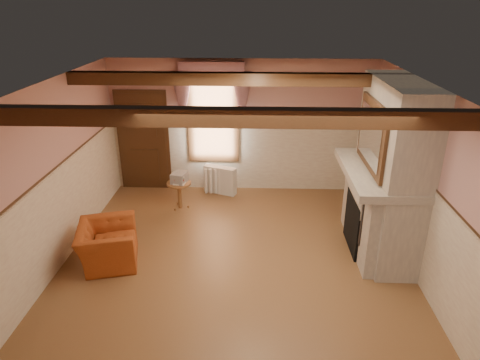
{
  "coord_description": "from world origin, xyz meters",
  "views": [
    {
      "loc": [
        0.31,
        -5.71,
        3.88
      ],
      "look_at": [
        0.05,
        0.8,
        1.11
      ],
      "focal_mm": 32.0,
      "sensor_mm": 36.0,
      "label": 1
    }
  ],
  "objects_px": {
    "bowl": "(378,165)",
    "mantel_clock": "(368,147)",
    "armchair": "(108,244)",
    "side_table": "(180,195)",
    "oil_lamp": "(373,151)",
    "radiator": "(220,180)"
  },
  "relations": [
    {
      "from": "mantel_clock",
      "to": "oil_lamp",
      "type": "relative_size",
      "value": 0.86
    },
    {
      "from": "side_table",
      "to": "mantel_clock",
      "type": "relative_size",
      "value": 2.29
    },
    {
      "from": "radiator",
      "to": "oil_lamp",
      "type": "distance_m",
      "value": 3.4
    },
    {
      "from": "side_table",
      "to": "bowl",
      "type": "bearing_deg",
      "value": -20.19
    },
    {
      "from": "side_table",
      "to": "bowl",
      "type": "height_order",
      "value": "bowl"
    },
    {
      "from": "armchair",
      "to": "side_table",
      "type": "distance_m",
      "value": 2.12
    },
    {
      "from": "armchair",
      "to": "radiator",
      "type": "distance_m",
      "value": 3.12
    },
    {
      "from": "side_table",
      "to": "bowl",
      "type": "distance_m",
      "value": 3.86
    },
    {
      "from": "armchair",
      "to": "side_table",
      "type": "height_order",
      "value": "armchair"
    },
    {
      "from": "armchair",
      "to": "bowl",
      "type": "xyz_separation_m",
      "value": [
        4.25,
        0.69,
        1.14
      ]
    },
    {
      "from": "bowl",
      "to": "mantel_clock",
      "type": "height_order",
      "value": "mantel_clock"
    },
    {
      "from": "bowl",
      "to": "mantel_clock",
      "type": "relative_size",
      "value": 1.44
    },
    {
      "from": "armchair",
      "to": "side_table",
      "type": "bearing_deg",
      "value": -36.35
    },
    {
      "from": "side_table",
      "to": "oil_lamp",
      "type": "xyz_separation_m",
      "value": [
        3.45,
        -0.89,
        1.29
      ]
    },
    {
      "from": "side_table",
      "to": "radiator",
      "type": "bearing_deg",
      "value": 44.79
    },
    {
      "from": "side_table",
      "to": "mantel_clock",
      "type": "bearing_deg",
      "value": -9.05
    },
    {
      "from": "bowl",
      "to": "mantel_clock",
      "type": "bearing_deg",
      "value": 90.0
    },
    {
      "from": "side_table",
      "to": "oil_lamp",
      "type": "height_order",
      "value": "oil_lamp"
    },
    {
      "from": "radiator",
      "to": "bowl",
      "type": "height_order",
      "value": "bowl"
    },
    {
      "from": "side_table",
      "to": "mantel_clock",
      "type": "xyz_separation_m",
      "value": [
        3.45,
        -0.55,
        1.25
      ]
    },
    {
      "from": "armchair",
      "to": "radiator",
      "type": "height_order",
      "value": "armchair"
    },
    {
      "from": "side_table",
      "to": "oil_lamp",
      "type": "distance_m",
      "value": 3.79
    }
  ]
}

